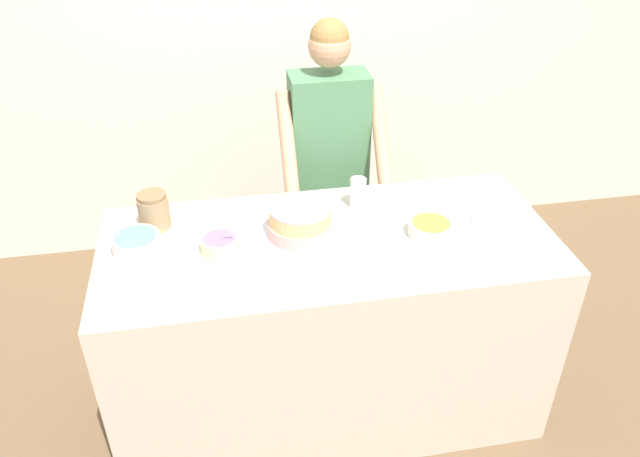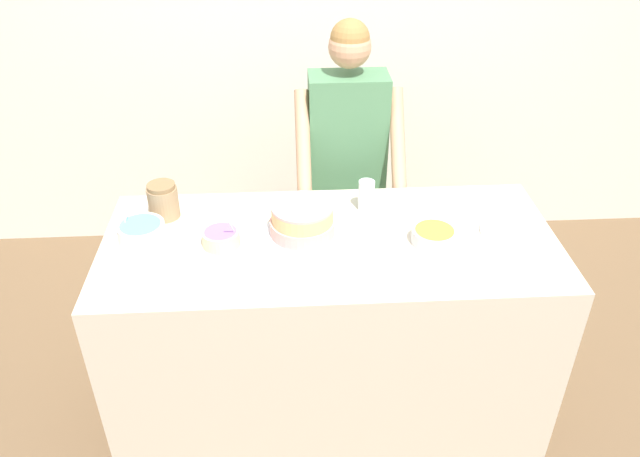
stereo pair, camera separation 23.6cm
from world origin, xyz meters
The scene contains 10 objects.
wall_back centered at (0.00, 1.88, 1.30)m, with size 10.00×0.05×2.60m.
counter centered at (0.00, 0.39, 0.45)m, with size 1.79×0.78×0.91m.
person_baker centered at (0.13, 1.07, 0.96)m, with size 0.50×0.44×1.58m.
cake centered at (-0.11, 0.43, 0.97)m, with size 0.32×0.32×0.13m.
frosting_bowl_purple centered at (-0.42, 0.39, 0.94)m, with size 0.15×0.15×0.16m.
frosting_bowl_blue centered at (-0.73, 0.43, 0.95)m, with size 0.18×0.18×0.16m.
frosting_bowl_orange centered at (0.40, 0.35, 0.94)m, with size 0.17×0.17×0.06m.
drinking_glass centered at (0.17, 0.61, 0.98)m, with size 0.07×0.07×0.13m.
ceramic_plate centered at (0.73, 0.40, 0.91)m, with size 0.27×0.27×0.01m.
stoneware_jar centered at (-0.67, 0.61, 0.98)m, with size 0.12×0.12×0.15m.
Camera 2 is at (-0.16, -1.62, 2.28)m, focal length 35.00 mm.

